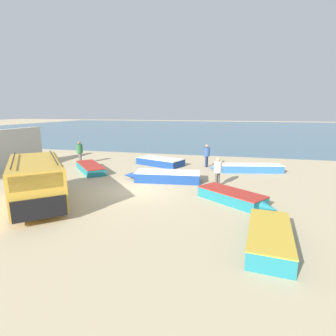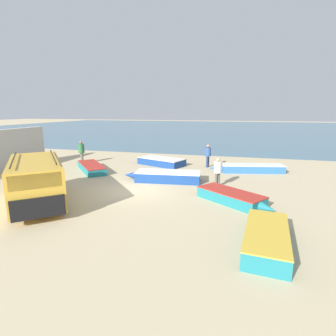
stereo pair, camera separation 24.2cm
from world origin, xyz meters
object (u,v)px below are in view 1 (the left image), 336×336
at_px(fisherman_2, 207,154).
at_px(fishing_rowboat_5, 269,235).
at_px(fishing_rowboat_3, 159,161).
at_px(fishing_rowboat_4, 165,176).
at_px(fishing_rowboat_2, 90,167).
at_px(fisherman_1, 80,150).
at_px(fisherman_0, 218,169).
at_px(fishing_rowboat_0, 234,197).
at_px(parked_van, 36,181).
at_px(fishing_rowboat_1, 248,168).

bearing_deg(fisherman_2, fishing_rowboat_5, -51.29).
distance_m(fishing_rowboat_3, fishing_rowboat_4, 4.91).
height_order(fishing_rowboat_2, fisherman_1, fisherman_1).
bearing_deg(fishing_rowboat_4, fisherman_0, 165.81).
bearing_deg(fishing_rowboat_2, fishing_rowboat_4, -145.96).
height_order(fishing_rowboat_4, fisherman_1, fisherman_1).
bearing_deg(fishing_rowboat_0, fishing_rowboat_4, 179.97).
bearing_deg(fisherman_1, fisherman_2, -44.86).
relative_size(fishing_rowboat_2, fishing_rowboat_3, 0.88).
bearing_deg(fishing_rowboat_0, parked_van, -128.21).
xyz_separation_m(fishing_rowboat_3, fisherman_1, (-6.31, -1.14, 0.81)).
bearing_deg(parked_van, fishing_rowboat_5, 40.90).
distance_m(fishing_rowboat_0, fishing_rowboat_5, 3.94).
height_order(parked_van, fishing_rowboat_3, parked_van).
distance_m(fishing_rowboat_0, fisherman_1, 13.72).
distance_m(fishing_rowboat_2, fishing_rowboat_5, 13.78).
bearing_deg(fisherman_0, fisherman_2, -27.82).
xyz_separation_m(fishing_rowboat_2, fishing_rowboat_5, (11.17, -8.06, 0.04)).
xyz_separation_m(fishing_rowboat_4, fisherman_2, (2.02, 4.70, 0.74)).
relative_size(fishing_rowboat_3, fisherman_1, 2.48).
bearing_deg(fishing_rowboat_5, fisherman_2, 21.75).
bearing_deg(fisherman_1, fishing_rowboat_3, -41.65).
distance_m(fishing_rowboat_2, fishing_rowboat_4, 6.10).
xyz_separation_m(fishing_rowboat_2, fisherman_0, (9.12, -1.80, 0.76)).
xyz_separation_m(fishing_rowboat_3, fisherman_0, (4.88, -5.04, 0.73)).
xyz_separation_m(fisherman_1, fisherman_2, (10.05, 1.24, -0.05)).
bearing_deg(fisherman_0, fishing_rowboat_1, -64.22).
bearing_deg(fishing_rowboat_2, fishing_rowboat_5, -168.89).
xyz_separation_m(fishing_rowboat_4, fisherman_0, (3.17, -0.44, 0.71)).
bearing_deg(parked_van, fishing_rowboat_4, 97.97).
xyz_separation_m(fisherman_0, fisherman_1, (-11.20, 3.90, 0.09)).
bearing_deg(parked_van, fisherman_1, 159.28).
bearing_deg(fishing_rowboat_4, fisherman_2, -119.53).
xyz_separation_m(fishing_rowboat_2, fisherman_2, (7.97, 3.34, 0.79)).
relative_size(fishing_rowboat_3, fishing_rowboat_5, 1.10).
bearing_deg(parked_van, fishing_rowboat_3, 122.18).
relative_size(parked_van, fisherman_0, 3.05).
bearing_deg(fisherman_0, fishing_rowboat_2, 38.48).
relative_size(parked_van, fishing_rowboat_3, 1.13).
xyz_separation_m(fishing_rowboat_2, fishing_rowboat_4, (5.95, -1.36, 0.05)).
bearing_deg(fishing_rowboat_1, fishing_rowboat_4, 25.29).
relative_size(fishing_rowboat_3, fisherman_2, 2.61).
height_order(parked_van, fisherman_2, parked_van).
bearing_deg(fishing_rowboat_1, parked_van, 31.87).
bearing_deg(fishing_rowboat_2, fishing_rowboat_3, -95.64).
relative_size(fishing_rowboat_4, fisherman_2, 2.78).
xyz_separation_m(fishing_rowboat_0, fishing_rowboat_1, (0.99, 6.80, 0.01)).
relative_size(fishing_rowboat_2, fisherman_1, 2.19).
bearing_deg(fishing_rowboat_0, fishing_rowboat_1, 117.37).
bearing_deg(fisherman_1, fishing_rowboat_0, -79.72).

